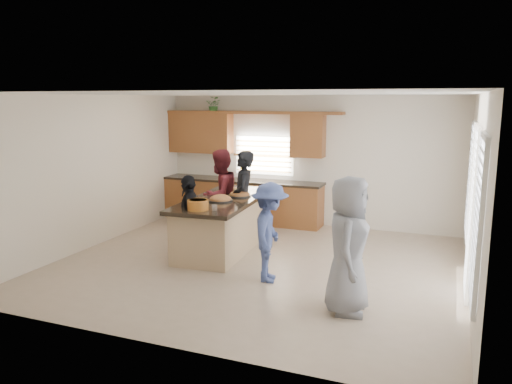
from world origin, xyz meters
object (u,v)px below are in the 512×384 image
at_px(woman_left_mid, 220,195).
at_px(woman_right_back, 270,232).
at_px(salad_bowl, 198,204).
at_px(island, 224,225).
at_px(woman_left_front, 189,218).
at_px(woman_right_front, 348,245).
at_px(woman_left_back, 243,199).

relative_size(woman_left_mid, woman_right_back, 1.17).
height_order(salad_bowl, woman_left_mid, woman_left_mid).
xyz_separation_m(island, woman_left_mid, (-0.32, 0.53, 0.44)).
bearing_deg(woman_left_front, salad_bowl, 26.08).
bearing_deg(woman_left_mid, woman_right_back, 57.67).
height_order(woman_left_front, woman_right_front, woman_right_front).
bearing_deg(woman_left_mid, woman_right_front, 64.77).
relative_size(woman_left_back, woman_left_front, 1.21).
height_order(salad_bowl, woman_left_front, woman_left_front).
xyz_separation_m(woman_left_mid, woman_right_back, (1.66, -1.77, -0.13)).
xyz_separation_m(salad_bowl, woman_left_back, (0.21, 1.37, -0.15)).
height_order(woman_left_back, woman_left_mid, woman_left_back).
relative_size(salad_bowl, woman_right_back, 0.23).
height_order(island, woman_left_back, woman_left_back).
bearing_deg(salad_bowl, woman_left_back, 81.16).
relative_size(salad_bowl, woman_left_back, 0.19).
distance_m(salad_bowl, woman_left_mid, 1.62).
bearing_deg(woman_right_front, salad_bowl, 65.68).
xyz_separation_m(woman_left_back, woman_right_back, (1.10, -1.57, -0.14)).
height_order(woman_right_back, woman_right_front, woman_right_front).
height_order(woman_left_mid, woman_right_front, woman_right_front).
bearing_deg(woman_right_back, woman_left_front, 64.34).
bearing_deg(woman_right_front, island, 48.33).
relative_size(woman_left_back, woman_left_mid, 1.01).
xyz_separation_m(island, woman_left_front, (-0.24, -0.85, 0.29)).
distance_m(island, woman_right_front, 3.32).
xyz_separation_m(island, woman_right_front, (2.65, -1.95, 0.44)).
xyz_separation_m(woman_left_back, woman_left_front, (-0.49, -1.17, -0.15)).
bearing_deg(woman_left_front, woman_left_mid, 154.88).
bearing_deg(woman_right_back, island, 35.34).
xyz_separation_m(salad_bowl, woman_right_front, (2.62, -0.90, -0.15)).
height_order(woman_left_mid, woman_left_front, woman_left_mid).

